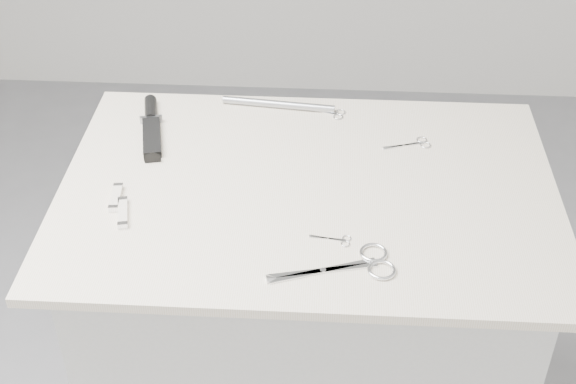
# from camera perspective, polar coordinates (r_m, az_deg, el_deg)

# --- Properties ---
(plinth) EXTENTS (0.90, 0.60, 0.90)m
(plinth) POSITION_cam_1_polar(r_m,az_deg,el_deg) (1.93, 1.23, -10.87)
(plinth) COLOR silver
(plinth) RESTS_ON ground
(display_board) EXTENTS (1.00, 0.70, 0.02)m
(display_board) POSITION_cam_1_polar(r_m,az_deg,el_deg) (1.62, 1.44, 0.10)
(display_board) COLOR beige
(display_board) RESTS_ON plinth
(large_shears) EXTENTS (0.23, 0.12, 0.01)m
(large_shears) POSITION_cam_1_polar(r_m,az_deg,el_deg) (1.43, 5.02, -5.16)
(large_shears) COLOR silver
(large_shears) RESTS_ON display_board
(embroidery_scissors_a) EXTENTS (0.10, 0.06, 0.00)m
(embroidery_scissors_a) POSITION_cam_1_polar(r_m,az_deg,el_deg) (1.75, 8.95, 3.40)
(embroidery_scissors_a) COLOR silver
(embroidery_scissors_a) RESTS_ON display_board
(embroidery_scissors_b) EXTENTS (0.10, 0.05, 0.00)m
(embroidery_scissors_b) POSITION_cam_1_polar(r_m,az_deg,el_deg) (1.84, 3.02, 5.63)
(embroidery_scissors_b) COLOR silver
(embroidery_scissors_b) RESTS_ON display_board
(tiny_scissors) EXTENTS (0.08, 0.03, 0.00)m
(tiny_scissors) POSITION_cam_1_polar(r_m,az_deg,el_deg) (1.48, 3.44, -3.41)
(tiny_scissors) COLOR silver
(tiny_scissors) RESTS_ON display_board
(sheathed_knife) EXTENTS (0.08, 0.24, 0.03)m
(sheathed_knife) POSITION_cam_1_polar(r_m,az_deg,el_deg) (1.81, -9.70, 4.79)
(sheathed_knife) COLOR black
(sheathed_knife) RESTS_ON display_board
(pocket_knife_a) EXTENTS (0.02, 0.08, 0.01)m
(pocket_knife_a) POSITION_cam_1_polar(r_m,az_deg,el_deg) (1.61, -12.13, -0.39)
(pocket_knife_a) COLOR beige
(pocket_knife_a) RESTS_ON display_board
(pocket_knife_b) EXTENTS (0.04, 0.09, 0.01)m
(pocket_knife_b) POSITION_cam_1_polar(r_m,az_deg,el_deg) (1.57, -11.67, -1.43)
(pocket_knife_b) COLOR beige
(pocket_knife_b) RESTS_ON display_board
(metal_rail) EXTENTS (0.26, 0.05, 0.02)m
(metal_rail) POSITION_cam_1_polar(r_m,az_deg,el_deg) (1.86, -0.68, 6.26)
(metal_rail) COLOR #979A9F
(metal_rail) RESTS_ON display_board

